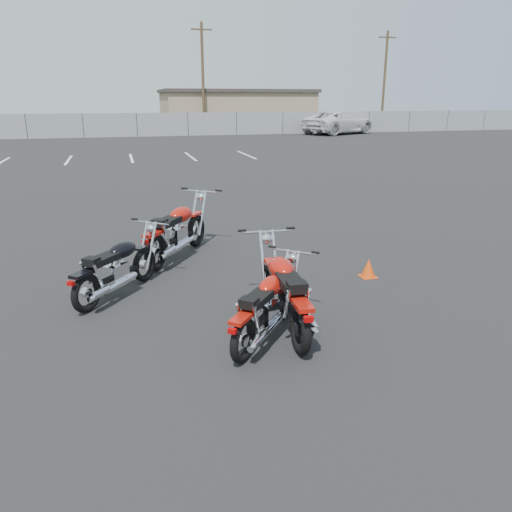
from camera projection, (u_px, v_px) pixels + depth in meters
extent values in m
plane|color=black|center=(254.00, 313.00, 7.03)|extent=(120.00, 120.00, 0.00)
torus|color=black|center=(196.00, 231.00, 10.12)|extent=(0.48, 0.61, 0.66)
cylinder|color=silver|center=(196.00, 231.00, 10.12)|extent=(0.19, 0.21, 0.18)
torus|color=black|center=(156.00, 252.00, 8.69)|extent=(0.48, 0.61, 0.66)
cylinder|color=silver|center=(156.00, 252.00, 8.69)|extent=(0.19, 0.21, 0.18)
cube|color=black|center=(177.00, 238.00, 9.39)|extent=(0.75, 1.01, 0.07)
cube|color=silver|center=(176.00, 236.00, 9.33)|extent=(0.49, 0.52, 0.33)
cylinder|color=silver|center=(175.00, 226.00, 9.27)|extent=(0.34, 0.35, 0.29)
ellipsoid|color=#A6140A|center=(181.00, 215.00, 9.45)|extent=(0.64, 0.72, 0.28)
cube|color=black|center=(167.00, 222.00, 8.98)|extent=(0.58, 0.66, 0.11)
cube|color=black|center=(160.00, 223.00, 8.72)|extent=(0.31, 0.30, 0.13)
cube|color=#A6140A|center=(154.00, 234.00, 8.57)|extent=(0.43, 0.49, 0.05)
cube|color=#A6140A|center=(195.00, 214.00, 10.02)|extent=(0.33, 0.39, 0.04)
cylinder|color=silver|center=(166.00, 236.00, 8.72)|extent=(0.16, 0.20, 0.43)
cylinder|color=silver|center=(153.00, 234.00, 8.80)|extent=(0.16, 0.20, 0.43)
cylinder|color=silver|center=(177.00, 247.00, 9.06)|extent=(0.77, 1.05, 0.14)
cylinder|color=silver|center=(168.00, 252.00, 8.74)|extent=(0.33, 0.39, 0.15)
cylinder|color=silver|center=(203.00, 213.00, 10.11)|extent=(0.29, 0.39, 0.87)
cylinder|color=silver|center=(194.00, 212.00, 10.17)|extent=(0.29, 0.39, 0.87)
sphere|color=silver|center=(201.00, 197.00, 10.21)|extent=(0.24, 0.24, 0.18)
cylinder|color=silver|center=(202.00, 191.00, 10.19)|extent=(0.65, 0.47, 0.03)
cylinder|color=black|center=(218.00, 191.00, 10.04)|extent=(0.13, 0.11, 0.04)
cylinder|color=black|center=(184.00, 188.00, 10.28)|extent=(0.13, 0.11, 0.04)
cylinder|color=black|center=(168.00, 250.00, 9.41)|extent=(0.16, 0.12, 0.33)
cube|color=#990505|center=(145.00, 242.00, 8.33)|extent=(0.13, 0.12, 0.07)
torus|color=black|center=(144.00, 265.00, 8.20)|extent=(0.44, 0.51, 0.57)
cylinder|color=silver|center=(144.00, 265.00, 8.20)|extent=(0.17, 0.18, 0.15)
torus|color=black|center=(86.00, 293.00, 7.00)|extent=(0.44, 0.51, 0.57)
cylinder|color=silver|center=(86.00, 293.00, 7.00)|extent=(0.17, 0.18, 0.15)
cube|color=black|center=(117.00, 275.00, 7.59)|extent=(0.70, 0.83, 0.06)
cube|color=silver|center=(115.00, 273.00, 7.53)|extent=(0.43, 0.45, 0.28)
cylinder|color=silver|center=(114.00, 262.00, 7.48)|extent=(0.30, 0.30, 0.25)
ellipsoid|color=black|center=(123.00, 250.00, 7.63)|extent=(0.57, 0.61, 0.24)
cube|color=black|center=(103.00, 259.00, 7.24)|extent=(0.52, 0.56, 0.09)
cube|color=black|center=(91.00, 262.00, 7.02)|extent=(0.27, 0.26, 0.11)
cube|color=black|center=(83.00, 274.00, 6.90)|extent=(0.38, 0.42, 0.05)
cube|color=black|center=(143.00, 247.00, 8.11)|extent=(0.30, 0.33, 0.04)
cylinder|color=silver|center=(98.00, 275.00, 7.01)|extent=(0.15, 0.16, 0.37)
cylinder|color=silver|center=(85.00, 273.00, 7.10)|extent=(0.15, 0.16, 0.37)
cylinder|color=silver|center=(114.00, 286.00, 7.30)|extent=(0.72, 0.86, 0.12)
cylinder|color=silver|center=(100.00, 292.00, 7.03)|extent=(0.30, 0.33, 0.12)
cylinder|color=silver|center=(151.00, 246.00, 8.18)|extent=(0.27, 0.32, 0.75)
cylinder|color=silver|center=(143.00, 245.00, 8.24)|extent=(0.27, 0.32, 0.75)
sphere|color=silver|center=(152.00, 229.00, 8.27)|extent=(0.21, 0.21, 0.15)
cylinder|color=silver|center=(152.00, 223.00, 8.26)|extent=(0.53, 0.44, 0.03)
cylinder|color=black|center=(168.00, 223.00, 8.10)|extent=(0.11, 0.10, 0.03)
cylinder|color=black|center=(135.00, 219.00, 8.35)|extent=(0.11, 0.10, 0.03)
cylinder|color=black|center=(107.00, 287.00, 7.61)|extent=(0.13, 0.11, 0.28)
cube|color=#990505|center=(71.00, 283.00, 6.70)|extent=(0.11, 0.10, 0.06)
torus|color=black|center=(271.00, 284.00, 7.26)|extent=(0.16, 0.63, 0.63)
cylinder|color=silver|center=(271.00, 284.00, 7.26)|extent=(0.12, 0.17, 0.17)
torus|color=black|center=(300.00, 329.00, 5.85)|extent=(0.16, 0.63, 0.63)
cylinder|color=silver|center=(300.00, 329.00, 5.85)|extent=(0.12, 0.17, 0.17)
cube|color=black|center=(284.00, 301.00, 6.54)|extent=(0.18, 1.10, 0.06)
cube|color=silver|center=(285.00, 298.00, 6.47)|extent=(0.32, 0.41, 0.31)
cylinder|color=silver|center=(285.00, 285.00, 6.42)|extent=(0.23, 0.27, 0.28)
ellipsoid|color=#A6140A|center=(281.00, 268.00, 6.60)|extent=(0.36, 0.62, 0.27)
cube|color=black|center=(291.00, 283.00, 6.13)|extent=(0.31, 0.59, 0.10)
cube|color=black|center=(297.00, 287.00, 5.88)|extent=(0.24, 0.20, 0.13)
cube|color=#A6140A|center=(302.00, 304.00, 5.73)|extent=(0.22, 0.45, 0.05)
cube|color=#A6140A|center=(271.00, 263.00, 7.16)|extent=(0.16, 0.36, 0.04)
cylinder|color=silver|center=(307.00, 303.00, 5.94)|extent=(0.06, 0.19, 0.41)
cylinder|color=silver|center=(287.00, 304.00, 5.89)|extent=(0.06, 0.19, 0.41)
cylinder|color=silver|center=(303.00, 314.00, 6.30)|extent=(0.17, 1.15, 0.13)
cylinder|color=silver|center=(311.00, 324.00, 5.98)|extent=(0.15, 0.38, 0.14)
cylinder|color=silver|center=(275.00, 259.00, 7.29)|extent=(0.07, 0.42, 0.82)
cylinder|color=silver|center=(263.00, 260.00, 7.26)|extent=(0.07, 0.42, 0.82)
sphere|color=silver|center=(267.00, 239.00, 7.35)|extent=(0.18, 0.18, 0.17)
cylinder|color=silver|center=(266.00, 232.00, 7.34)|extent=(0.73, 0.08, 0.03)
cylinder|color=black|center=(291.00, 228.00, 7.38)|extent=(0.13, 0.05, 0.04)
cylinder|color=black|center=(242.00, 230.00, 7.23)|extent=(0.13, 0.05, 0.04)
cylinder|color=black|center=(275.00, 319.00, 6.47)|extent=(0.17, 0.04, 0.31)
cube|color=#990505|center=(309.00, 319.00, 5.49)|extent=(0.11, 0.07, 0.06)
torus|color=black|center=(286.00, 300.00, 6.80)|extent=(0.43, 0.48, 0.54)
cylinder|color=silver|center=(286.00, 300.00, 6.80)|extent=(0.16, 0.17, 0.14)
torus|color=black|center=(243.00, 340.00, 5.67)|extent=(0.43, 0.48, 0.54)
cylinder|color=silver|center=(243.00, 340.00, 5.67)|extent=(0.16, 0.17, 0.14)
cube|color=black|center=(266.00, 316.00, 6.23)|extent=(0.68, 0.78, 0.05)
cube|color=silver|center=(265.00, 313.00, 6.17)|extent=(0.41, 0.42, 0.27)
cylinder|color=silver|center=(265.00, 301.00, 6.12)|extent=(0.28, 0.29, 0.24)
ellipsoid|color=#A6140A|center=(272.00, 286.00, 6.26)|extent=(0.55, 0.58, 0.23)
cube|color=black|center=(257.00, 299.00, 5.89)|extent=(0.50, 0.53, 0.09)
cube|color=black|center=(249.00, 303.00, 5.69)|extent=(0.26, 0.25, 0.11)
cube|color=#A6140A|center=(242.00, 318.00, 5.57)|extent=(0.37, 0.39, 0.05)
cube|color=#A6140A|center=(286.00, 280.00, 6.72)|extent=(0.29, 0.31, 0.04)
cylinder|color=silver|center=(257.00, 319.00, 5.68)|extent=(0.14, 0.16, 0.35)
cylinder|color=silver|center=(240.00, 316.00, 5.76)|extent=(0.14, 0.16, 0.35)
cylinder|color=silver|center=(268.00, 330.00, 5.95)|extent=(0.71, 0.81, 0.12)
cylinder|color=silver|center=(258.00, 339.00, 5.70)|extent=(0.29, 0.31, 0.12)
cylinder|color=silver|center=(295.00, 278.00, 6.78)|extent=(0.26, 0.30, 0.71)
cylinder|color=silver|center=(283.00, 277.00, 6.84)|extent=(0.26, 0.30, 0.71)
sphere|color=silver|center=(293.00, 258.00, 6.86)|extent=(0.20, 0.20, 0.14)
cylinder|color=silver|center=(294.00, 252.00, 6.85)|extent=(0.50, 0.43, 0.03)
cylinder|color=black|center=(315.00, 252.00, 6.70)|extent=(0.10, 0.09, 0.03)
cylinder|color=black|center=(272.00, 247.00, 6.95)|extent=(0.10, 0.09, 0.03)
cylinder|color=black|center=(254.00, 329.00, 6.25)|extent=(0.12, 0.11, 0.27)
cube|color=#990505|center=(232.00, 331.00, 5.39)|extent=(0.10, 0.10, 0.05)
cone|color=#D6400B|center=(368.00, 268.00, 8.43)|extent=(0.24, 0.24, 0.31)
cube|color=#D6400B|center=(368.00, 276.00, 8.47)|extent=(0.26, 0.26, 0.01)
cube|color=gray|center=(137.00, 125.00, 38.93)|extent=(80.00, 0.04, 1.80)
cylinder|color=black|center=(26.00, 126.00, 36.90)|extent=(0.06, 0.06, 1.80)
cylinder|color=black|center=(83.00, 126.00, 37.92)|extent=(0.06, 0.06, 1.80)
cylinder|color=black|center=(137.00, 125.00, 38.93)|extent=(0.06, 0.06, 1.80)
cylinder|color=black|center=(188.00, 124.00, 39.94)|extent=(0.06, 0.06, 1.80)
cylinder|color=black|center=(237.00, 124.00, 40.95)|extent=(0.06, 0.06, 1.80)
cylinder|color=black|center=(283.00, 123.00, 41.96)|extent=(0.06, 0.06, 1.80)
cylinder|color=black|center=(327.00, 122.00, 42.97)|extent=(0.06, 0.06, 1.80)
cylinder|color=black|center=(369.00, 122.00, 43.98)|extent=(0.06, 0.06, 1.80)
cylinder|color=black|center=(409.00, 121.00, 44.99)|extent=(0.06, 0.06, 1.80)
cylinder|color=black|center=(447.00, 121.00, 46.00)|extent=(0.06, 0.06, 1.80)
cylinder|color=black|center=(484.00, 120.00, 47.01)|extent=(0.06, 0.06, 1.80)
cube|color=#947F5F|center=(235.00, 111.00, 49.48)|extent=(14.00, 9.00, 3.40)
cube|color=#37322E|center=(235.00, 91.00, 48.92)|extent=(14.40, 9.40, 0.30)
cylinder|color=#3E2F1D|center=(203.00, 79.00, 43.03)|extent=(0.24, 0.24, 9.00)
cube|color=#3E2F1D|center=(201.00, 29.00, 41.85)|extent=(1.80, 0.12, 0.12)
cylinder|color=#3E2F1D|center=(384.00, 81.00, 48.50)|extent=(0.24, 0.24, 9.00)
cube|color=#3E2F1D|center=(388.00, 37.00, 47.32)|extent=(1.80, 0.12, 0.12)
cube|color=silver|center=(2.00, 162.00, 23.64)|extent=(0.12, 4.00, 0.01)
cube|color=silver|center=(68.00, 160.00, 24.40)|extent=(0.12, 4.00, 0.01)
cube|color=silver|center=(131.00, 158.00, 25.16)|extent=(0.12, 4.00, 0.01)
cube|color=silver|center=(191.00, 156.00, 25.92)|extent=(0.12, 4.00, 0.01)
cube|color=silver|center=(246.00, 155.00, 26.68)|extent=(0.12, 4.00, 0.01)
imported|color=silver|center=(339.00, 116.00, 41.82)|extent=(6.31, 8.34, 2.95)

